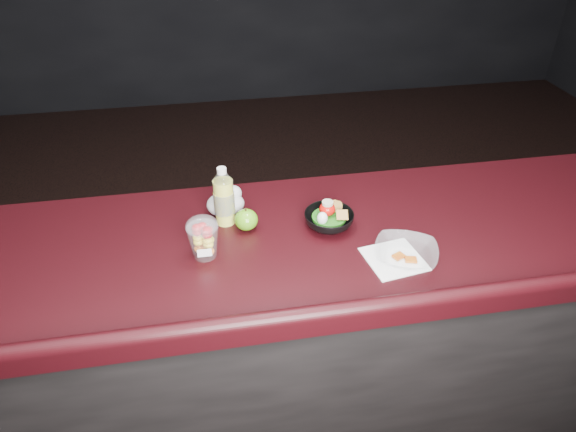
# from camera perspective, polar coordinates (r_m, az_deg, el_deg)

# --- Properties ---
(counter) EXTENTS (4.06, 0.71, 1.02)m
(counter) POSITION_cam_1_polar(r_m,az_deg,el_deg) (1.96, 1.42, -14.25)
(counter) COLOR black
(counter) RESTS_ON ground
(lemonade_bottle) EXTENTS (0.07, 0.07, 0.20)m
(lemonade_bottle) POSITION_cam_1_polar(r_m,az_deg,el_deg) (1.64, -7.11, 1.76)
(lemonade_bottle) COLOR yellow
(lemonade_bottle) RESTS_ON counter
(fruit_cup) EXTENTS (0.10, 0.10, 0.14)m
(fruit_cup) POSITION_cam_1_polar(r_m,az_deg,el_deg) (1.52, -9.41, -2.33)
(fruit_cup) COLOR white
(fruit_cup) RESTS_ON counter
(green_apple) EXTENTS (0.07, 0.07, 0.08)m
(green_apple) POSITION_cam_1_polar(r_m,az_deg,el_deg) (1.63, -4.66, -0.41)
(green_apple) COLOR #498D10
(green_apple) RESTS_ON counter
(plastic_bag) EXTENTS (0.13, 0.10, 0.09)m
(plastic_bag) POSITION_cam_1_polar(r_m,az_deg,el_deg) (1.71, -6.84, 1.47)
(plastic_bag) COLOR silver
(plastic_bag) RESTS_ON counter
(snack_bowl) EXTENTS (0.18, 0.18, 0.09)m
(snack_bowl) POSITION_cam_1_polar(r_m,az_deg,el_deg) (1.65, 4.53, -0.30)
(snack_bowl) COLOR black
(snack_bowl) RESTS_ON counter
(takeout_bowl) EXTENTS (0.24, 0.24, 0.05)m
(takeout_bowl) POSITION_cam_1_polar(r_m,az_deg,el_deg) (1.55, 12.95, -4.15)
(takeout_bowl) COLOR silver
(takeout_bowl) RESTS_ON counter
(paper_napkin) EXTENTS (0.18, 0.18, 0.00)m
(paper_napkin) POSITION_cam_1_polar(r_m,az_deg,el_deg) (1.55, 11.68, -4.70)
(paper_napkin) COLOR white
(paper_napkin) RESTS_ON counter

